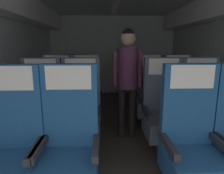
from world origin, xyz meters
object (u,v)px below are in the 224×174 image
Objects in this scene: seat_b_right_aisle at (200,113)px; seat_c_right_aisle at (177,97)px; seat_b_right_window at (163,114)px; seat_c_left_window at (58,98)px; seat_a_left_window at (12,151)px; seat_c_right_window at (149,97)px; seat_b_left_window at (42,116)px; flight_attendant at (127,73)px; seat_b_left_aisle at (81,115)px; seat_c_left_aisle at (86,98)px; seat_a_right_window at (191,146)px; seat_a_left_aisle at (70,149)px.

seat_b_right_aisle is 1.00× the size of seat_c_right_aisle.
seat_b_right_window and seat_c_left_window have the same top height.
seat_b_right_aisle is (1.99, 0.83, 0.00)m from seat_a_left_window.
seat_c_right_aisle is at bearing -1.18° from seat_c_right_window.
flight_attendant reaches higher than seat_b_left_window.
flight_attendant reaches higher than seat_b_right_aisle.
seat_b_left_aisle is 1.32m from seat_c_right_window.
seat_c_left_aisle is at bearing 142.15° from seat_b_right_window.
seat_c_left_aisle and seat_c_right_window have the same top height.
flight_attendant is at bearing -30.70° from seat_c_left_aisle.
seat_c_left_window is at bearing 149.38° from flight_attendant.
seat_a_right_window is 1.69m from seat_c_right_aisle.
seat_b_right_window is at bearing -0.55° from seat_b_left_aisle.
seat_b_right_aisle is 1.10m from flight_attendant.
seat_b_right_window is 0.94m from seat_c_right_aisle.
flight_attendant is (-0.90, 0.44, 0.47)m from seat_b_right_aisle.
seat_b_left_window is at bearing 90.76° from seat_a_left_window.
seat_a_left_aisle and seat_c_left_aisle have the same top height.
seat_b_left_window is 0.95m from seat_c_left_aisle.
seat_b_right_aisle is 2.15m from seat_c_left_window.
seat_b_right_window is 1.32m from seat_c_left_aisle.
seat_a_right_window and seat_c_left_aisle have the same top height.
seat_b_right_aisle is at bearing -89.86° from seat_c_right_aisle.
flight_attendant reaches higher than seat_a_left_aisle.
seat_a_right_window is at bearing -46.75° from seat_c_left_window.
seat_b_left_window is (-0.01, 0.83, 0.00)m from seat_a_left_window.
seat_b_right_window is at bearing -120.61° from seat_c_right_aisle.
seat_a_left_aisle is 2.23m from seat_c_right_aisle.
seat_b_right_aisle and seat_c_right_aisle have the same top height.
seat_a_left_window is 0.76× the size of flight_attendant.
flight_attendant is (-0.41, -0.38, 0.47)m from seat_c_right_window.
seat_a_left_window is 1.00× the size of seat_c_right_aisle.
seat_c_right_window is at bearing 178.82° from seat_c_right_aisle.
seat_b_left_aisle is at bearing 179.45° from seat_b_right_window.
seat_c_left_window is at bearing -179.32° from seat_c_right_window.
seat_a_left_window and seat_b_right_aisle have the same top height.
seat_b_right_aisle is at bearing 59.58° from seat_a_right_window.
seat_b_right_aisle is (0.48, 0.82, 0.00)m from seat_a_right_window.
seat_b_right_window is 0.76× the size of flight_attendant.
seat_a_right_window is at bearing -120.42° from seat_b_right_aisle.
seat_c_left_window is 0.47m from seat_c_left_aisle.
seat_c_right_aisle is (0.48, 0.81, 0.00)m from seat_b_right_window.
seat_c_right_window is at bearing 28.42° from seat_b_left_window.
seat_a_left_aisle and seat_c_right_window have the same top height.
seat_c_left_window is 1.00× the size of seat_c_right_window.
seat_a_left_aisle is at bearing -59.26° from seat_b_left_window.
flight_attendant is (0.63, 1.25, 0.47)m from seat_a_left_aisle.
seat_a_right_window is 1.63m from seat_c_right_window.
seat_b_right_window is at bearing -37.85° from seat_c_left_aisle.
seat_a_left_window is 2.16m from seat_b_right_aisle.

